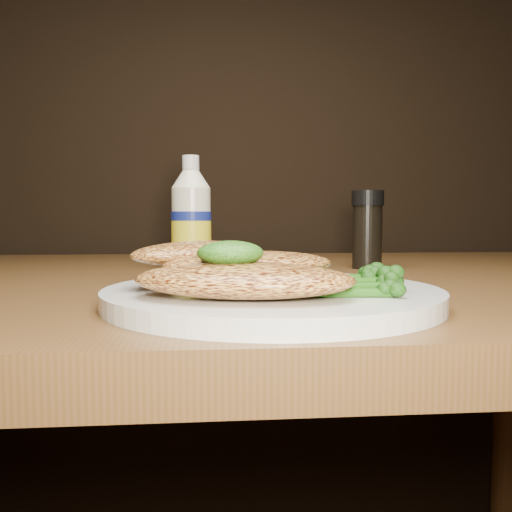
{
  "coord_description": "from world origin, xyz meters",
  "views": [
    {
      "loc": [
        -0.08,
        0.37,
        0.82
      ],
      "look_at": [
        -0.04,
        0.82,
        0.79
      ],
      "focal_mm": 37.09,
      "sensor_mm": 36.0,
      "label": 1
    }
  ],
  "objects": [
    {
      "name": "pepper_grinder",
      "position": [
        0.15,
        1.1,
        0.81
      ],
      "size": [
        0.05,
        0.05,
        0.11
      ],
      "primitive_type": null,
      "rotation": [
        0.0,
        0.0,
        -0.02
      ],
      "color": "black",
      "rests_on": "dining_table"
    },
    {
      "name": "chicken_mid",
      "position": [
        -0.05,
        0.79,
        0.78
      ],
      "size": [
        0.16,
        0.1,
        0.02
      ],
      "primitive_type": "ellipsoid",
      "rotation": [
        0.0,
        0.0,
        0.25
      ],
      "color": "gold",
      "rests_on": "plate"
    },
    {
      "name": "chicken_front",
      "position": [
        -0.06,
        0.74,
        0.78
      ],
      "size": [
        0.17,
        0.12,
        0.03
      ],
      "primitive_type": "ellipsoid",
      "rotation": [
        0.0,
        0.0,
        -0.21
      ],
      "color": "gold",
      "rests_on": "plate"
    },
    {
      "name": "pesto_front",
      "position": [
        -0.06,
        0.75,
        0.8
      ],
      "size": [
        0.05,
        0.05,
        0.02
      ],
      "primitive_type": "ellipsoid",
      "rotation": [
        0.0,
        0.0,
        0.04
      ],
      "color": "#073109",
      "rests_on": "chicken_front"
    },
    {
      "name": "chicken_back",
      "position": [
        -0.09,
        0.82,
        0.79
      ],
      "size": [
        0.15,
        0.14,
        0.02
      ],
      "primitive_type": "ellipsoid",
      "rotation": [
        0.0,
        0.0,
        0.74
      ],
      "color": "gold",
      "rests_on": "plate"
    },
    {
      "name": "mayo_bottle",
      "position": [
        -0.1,
        1.12,
        0.83
      ],
      "size": [
        0.07,
        0.07,
        0.16
      ],
      "primitive_type": null,
      "rotation": [
        0.0,
        0.0,
        0.33
      ],
      "color": "white",
      "rests_on": "dining_table"
    },
    {
      "name": "broccolini_bundle",
      "position": [
        0.01,
        0.77,
        0.77
      ],
      "size": [
        0.14,
        0.11,
        0.02
      ],
      "primitive_type": null,
      "rotation": [
        0.0,
        0.0,
        0.08
      ],
      "color": "#215612",
      "rests_on": "plate"
    },
    {
      "name": "plate",
      "position": [
        -0.03,
        0.8,
        0.76
      ],
      "size": [
        0.28,
        0.28,
        0.01
      ],
      "primitive_type": "cylinder",
      "color": "white",
      "rests_on": "dining_table"
    },
    {
      "name": "wall_back",
      "position": [
        0.0,
        1.5,
        1.25
      ],
      "size": [
        3.0,
        0.01,
        2.5
      ],
      "primitive_type": "cube",
      "color": "black",
      "rests_on": "ground"
    }
  ]
}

